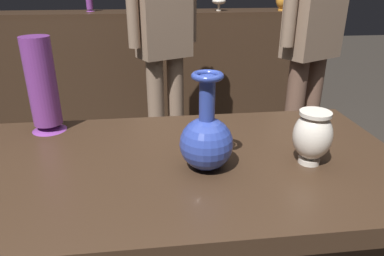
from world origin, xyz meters
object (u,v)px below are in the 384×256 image
(vase_left_accent, at_px, (43,87))
(shelf_vase_center, at_px, (155,1))
(shelf_vase_right, at_px, (219,2))
(visitor_near_right, at_px, (313,29))
(vase_centerpiece, at_px, (206,139))
(shelf_vase_left, at_px, (89,0))
(shelf_vase_far_right, at_px, (282,0))
(vase_tall_behind, at_px, (312,135))
(visitor_center_back, at_px, (164,33))

(vase_left_accent, height_order, shelf_vase_center, shelf_vase_center)
(shelf_vase_right, distance_m, visitor_near_right, 1.12)
(shelf_vase_right, relative_size, visitor_near_right, 0.07)
(vase_centerpiece, height_order, shelf_vase_right, shelf_vase_right)
(shelf_vase_right, bearing_deg, vase_left_accent, -115.19)
(shelf_vase_left, distance_m, visitor_near_right, 1.78)
(shelf_vase_left, bearing_deg, shelf_vase_far_right, -3.83)
(vase_centerpiece, relative_size, vase_tall_behind, 1.73)
(vase_tall_behind, bearing_deg, visitor_center_back, 101.59)
(shelf_vase_center, bearing_deg, vase_left_accent, -100.77)
(vase_tall_behind, height_order, shelf_vase_center, shelf_vase_center)
(vase_tall_behind, bearing_deg, shelf_vase_left, 110.41)
(vase_centerpiece, distance_m, shelf_vase_center, 2.33)
(shelf_vase_left, xyz_separation_m, shelf_vase_far_right, (1.56, -0.10, -0.01))
(vase_tall_behind, relative_size, visitor_center_back, 0.09)
(shelf_vase_center, relative_size, visitor_near_right, 0.07)
(vase_centerpiece, height_order, shelf_vase_center, shelf_vase_center)
(vase_tall_behind, xyz_separation_m, shelf_vase_far_right, (0.71, 2.19, 0.19))
(shelf_vase_center, height_order, visitor_near_right, visitor_near_right)
(shelf_vase_left, bearing_deg, vase_tall_behind, -69.59)
(vase_tall_behind, xyz_separation_m, visitor_near_right, (0.52, 1.16, 0.10))
(shelf_vase_far_right, relative_size, visitor_center_back, 0.09)
(vase_tall_behind, xyz_separation_m, shelf_vase_right, (0.19, 2.23, 0.18))
(shelf_vase_left, relative_size, shelf_vase_far_right, 1.23)
(shelf_vase_center, xyz_separation_m, shelf_vase_right, (0.52, -0.10, -0.00))
(vase_tall_behind, height_order, shelf_vase_far_right, shelf_vase_far_right)
(shelf_vase_far_right, bearing_deg, vase_tall_behind, -107.88)
(vase_left_accent, relative_size, visitor_near_right, 0.17)
(shelf_vase_center, xyz_separation_m, visitor_near_right, (0.85, -1.16, -0.08))
(shelf_vase_far_right, bearing_deg, shelf_vase_left, 176.17)
(shelf_vase_center, height_order, shelf_vase_right, shelf_vase_center)
(shelf_vase_right, distance_m, visitor_center_back, 0.91)
(vase_centerpiece, distance_m, vase_tall_behind, 0.27)
(visitor_center_back, bearing_deg, visitor_near_right, 133.48)
(shelf_vase_left, xyz_separation_m, visitor_near_right, (1.37, -1.13, -0.10))
(vase_tall_behind, height_order, vase_left_accent, vase_left_accent)
(shelf_vase_center, height_order, visitor_center_back, visitor_center_back)
(vase_left_accent, relative_size, shelf_vase_left, 1.58)
(vase_centerpiece, distance_m, shelf_vase_left, 2.37)
(vase_tall_behind, relative_size, shelf_vase_left, 0.77)
(shelf_vase_right, bearing_deg, shelf_vase_left, 176.30)
(shelf_vase_center, relative_size, shelf_vase_far_right, 0.79)
(shelf_vase_center, xyz_separation_m, visitor_center_back, (0.03, -0.86, -0.14))
(visitor_near_right, bearing_deg, vase_left_accent, 8.30)
(vase_centerpiece, relative_size, visitor_near_right, 0.15)
(shelf_vase_center, relative_size, visitor_center_back, 0.07)
(vase_centerpiece, height_order, vase_left_accent, vase_left_accent)
(vase_left_accent, xyz_separation_m, shelf_vase_left, (-0.13, 1.99, 0.14))
(shelf_vase_center, relative_size, shelf_vase_right, 1.07)
(vase_tall_behind, distance_m, shelf_vase_center, 2.36)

